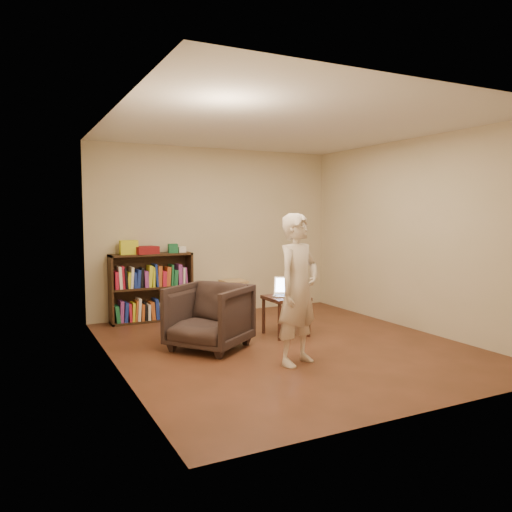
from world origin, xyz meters
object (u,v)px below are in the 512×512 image
armchair (209,317)px  laptop (286,291)px  side_table (286,303)px  stool (234,287)px  bookshelf (151,291)px  person (298,289)px

armchair → laptop: (1.17, 0.24, 0.18)m
side_table → laptop: 0.16m
stool → bookshelf: bearing=177.2°
armchair → person: size_ratio=0.53×
armchair → side_table: 1.15m
laptop → side_table: bearing=-85.3°
bookshelf → person: size_ratio=0.75×
side_table → stool: bearing=91.6°
bookshelf → armchair: 1.82m
side_table → person: (-0.51, -1.13, 0.37)m
bookshelf → stool: bookshelf is taller
side_table → person: bearing=-114.1°
bookshelf → armchair: bookshelf is taller
bookshelf → laptop: bearing=-48.6°
bookshelf → laptop: 2.10m
stool → person: size_ratio=0.33×
stool → armchair: bearing=-122.1°
bookshelf → person: bearing=-73.1°
side_table → armchair: bearing=-171.4°
bookshelf → stool: bearing=-2.8°
laptop → person: person is taller
armchair → side_table: armchair is taller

